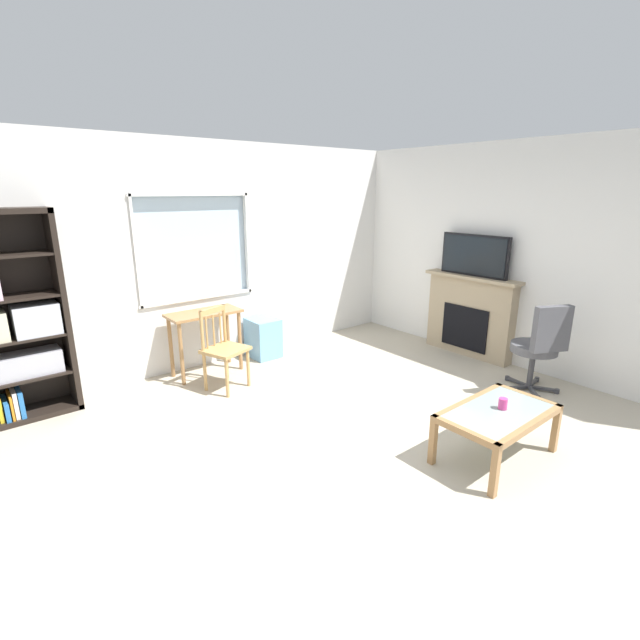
% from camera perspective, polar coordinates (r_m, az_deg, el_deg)
% --- Properties ---
extents(ground, '(6.55, 6.04, 0.02)m').
position_cam_1_polar(ground, '(4.20, 3.68, -14.53)').
color(ground, '#B2A893').
extents(wall_back_with_window, '(5.55, 0.15, 2.68)m').
position_cam_1_polar(wall_back_with_window, '(5.78, -13.31, 7.70)').
color(wall_back_with_window, silver).
rests_on(wall_back_with_window, ground).
extents(wall_right, '(0.12, 5.24, 2.68)m').
position_cam_1_polar(wall_right, '(5.99, 24.42, 7.10)').
color(wall_right, silver).
rests_on(wall_right, ground).
extents(bookshelf, '(0.90, 0.38, 1.97)m').
position_cam_1_polar(bookshelf, '(5.07, -34.35, -0.86)').
color(bookshelf, black).
rests_on(bookshelf, ground).
extents(desk_under_window, '(0.84, 0.40, 0.76)m').
position_cam_1_polar(desk_under_window, '(5.49, -14.23, -0.53)').
color(desk_under_window, '#A37547').
rests_on(desk_under_window, ground).
extents(wooden_chair, '(0.53, 0.52, 0.90)m').
position_cam_1_polar(wooden_chair, '(5.07, -12.03, -3.45)').
color(wooden_chair, tan).
rests_on(wooden_chair, ground).
extents(plastic_drawer_unit, '(0.35, 0.40, 0.51)m').
position_cam_1_polar(plastic_drawer_unit, '(6.01, -7.11, -2.22)').
color(plastic_drawer_unit, '#72ADDB').
rests_on(plastic_drawer_unit, ground).
extents(fireplace, '(0.26, 1.29, 1.06)m').
position_cam_1_polar(fireplace, '(6.29, 18.20, 0.58)').
color(fireplace, tan).
rests_on(fireplace, ground).
extents(tv, '(0.06, 0.93, 0.52)m').
position_cam_1_polar(tv, '(6.13, 18.75, 7.67)').
color(tv, black).
rests_on(tv, fireplace).
extents(office_chair, '(0.60, 0.62, 1.00)m').
position_cam_1_polar(office_chair, '(5.34, 25.83, -2.72)').
color(office_chair, '#4C4C51').
rests_on(office_chair, ground).
extents(coffee_table, '(0.99, 0.58, 0.42)m').
position_cam_1_polar(coffee_table, '(4.00, 21.35, -11.26)').
color(coffee_table, '#8C9E99').
rests_on(coffee_table, ground).
extents(sippy_cup, '(0.07, 0.07, 0.09)m').
position_cam_1_polar(sippy_cup, '(4.00, 21.90, -9.67)').
color(sippy_cup, '#DB3D84').
rests_on(sippy_cup, coffee_table).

